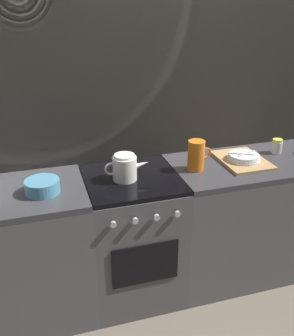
{
  "coord_description": "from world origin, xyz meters",
  "views": [
    {
      "loc": [
        -0.55,
        -2.15,
        1.97
      ],
      "look_at": [
        0.1,
        0.0,
        0.95
      ],
      "focal_mm": 41.71,
      "sensor_mm": 36.0,
      "label": 1
    }
  ],
  "objects_px": {
    "kettle": "(125,167)",
    "stove_unit": "(133,237)",
    "spice_jar": "(277,146)",
    "dish_pile": "(243,159)",
    "pitcher": "(196,155)",
    "mixing_bowl": "(42,186)"
  },
  "relations": [
    {
      "from": "spice_jar",
      "to": "kettle",
      "type": "bearing_deg",
      "value": -174.63
    },
    {
      "from": "kettle",
      "to": "spice_jar",
      "type": "bearing_deg",
      "value": 5.37
    },
    {
      "from": "dish_pile",
      "to": "mixing_bowl",
      "type": "bearing_deg",
      "value": -177.47
    },
    {
      "from": "pitcher",
      "to": "dish_pile",
      "type": "height_order",
      "value": "pitcher"
    },
    {
      "from": "mixing_bowl",
      "to": "spice_jar",
      "type": "bearing_deg",
      "value": 4.82
    },
    {
      "from": "mixing_bowl",
      "to": "spice_jar",
      "type": "height_order",
      "value": "spice_jar"
    },
    {
      "from": "mixing_bowl",
      "to": "pitcher",
      "type": "xyz_separation_m",
      "value": [
        0.98,
        0.04,
        0.06
      ]
    },
    {
      "from": "kettle",
      "to": "spice_jar",
      "type": "xyz_separation_m",
      "value": [
        1.15,
        0.11,
        -0.03
      ]
    },
    {
      "from": "pitcher",
      "to": "spice_jar",
      "type": "bearing_deg",
      "value": 8.37
    },
    {
      "from": "stove_unit",
      "to": "pitcher",
      "type": "xyz_separation_m",
      "value": [
        0.43,
        -0.01,
        0.55
      ]
    },
    {
      "from": "spice_jar",
      "to": "mixing_bowl",
      "type": "bearing_deg",
      "value": -175.18
    },
    {
      "from": "stove_unit",
      "to": "dish_pile",
      "type": "bearing_deg",
      "value": 0.74
    },
    {
      "from": "kettle",
      "to": "dish_pile",
      "type": "height_order",
      "value": "kettle"
    },
    {
      "from": "pitcher",
      "to": "spice_jar",
      "type": "xyz_separation_m",
      "value": [
        0.67,
        0.1,
        -0.05
      ]
    },
    {
      "from": "kettle",
      "to": "stove_unit",
      "type": "bearing_deg",
      "value": 20.97
    },
    {
      "from": "dish_pile",
      "to": "stove_unit",
      "type": "bearing_deg",
      "value": -179.26
    },
    {
      "from": "kettle",
      "to": "dish_pile",
      "type": "distance_m",
      "value": 0.84
    },
    {
      "from": "mixing_bowl",
      "to": "dish_pile",
      "type": "relative_size",
      "value": 0.5
    },
    {
      "from": "pitcher",
      "to": "dish_pile",
      "type": "bearing_deg",
      "value": 3.01
    },
    {
      "from": "kettle",
      "to": "dish_pile",
      "type": "xyz_separation_m",
      "value": [
        0.84,
        0.03,
        -0.06
      ]
    },
    {
      "from": "pitcher",
      "to": "stove_unit",
      "type": "bearing_deg",
      "value": 178.86
    },
    {
      "from": "pitcher",
      "to": "spice_jar",
      "type": "relative_size",
      "value": 1.9
    }
  ]
}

